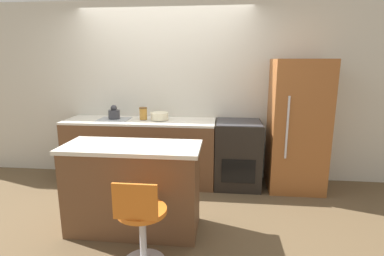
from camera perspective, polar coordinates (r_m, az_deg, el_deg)
The scene contains 10 objects.
ground_plane at distance 4.23m, azimuth -6.42°, elevation -11.81°, with size 14.00×14.00×0.00m, color brown.
wall_back at distance 4.54m, azimuth -4.98°, elevation 6.94°, with size 8.00×0.06×2.60m.
back_counter at distance 4.45m, azimuth -9.72°, elevation -4.34°, with size 2.15×0.62×0.93m.
kitchen_island at distance 3.21m, azimuth -11.12°, elevation -11.11°, with size 1.39×0.58×0.92m.
oven_range at distance 4.29m, azimuth 8.69°, elevation -4.91°, with size 0.63×0.64×0.93m.
refrigerator at distance 4.29m, azimuth 19.40°, elevation 0.35°, with size 0.73×0.66×1.77m.
stool_chair at distance 2.68m, azimuth -9.60°, elevation -17.83°, with size 0.42×0.42×0.83m.
kettle at distance 4.46m, azimuth -14.62°, elevation 2.73°, with size 0.17×0.17×0.20m.
mixing_bowl at distance 4.28m, azimuth -6.19°, elevation 2.28°, with size 0.25×0.25×0.10m.
canister_jar at distance 4.33m, azimuth -9.26°, elevation 2.78°, with size 0.11×0.11×0.17m.
Camera 1 is at (0.87, -3.76, 1.74)m, focal length 28.00 mm.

